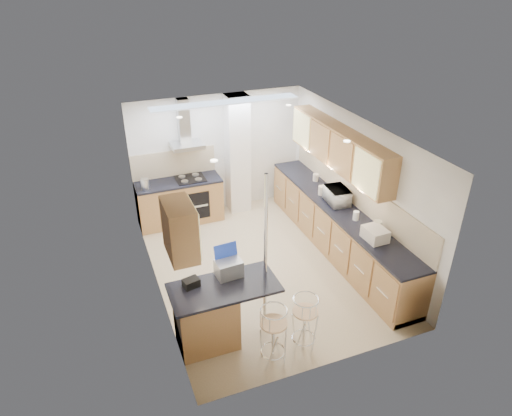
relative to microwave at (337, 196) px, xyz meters
name	(u,v)px	position (x,y,z in m)	size (l,w,h in m)	color
ground	(261,266)	(-1.52, -0.13, -1.06)	(4.80, 4.80, 0.00)	tan
room_shell	(271,176)	(-1.20, 0.24, 0.48)	(3.64, 4.84, 2.51)	white
right_counter	(337,228)	(-0.02, -0.13, -0.60)	(0.63, 4.40, 0.92)	#A37E41
back_counter	(180,201)	(-2.47, 1.97, -0.60)	(1.70, 0.63, 0.92)	#A37E41
peninsula	(225,313)	(-2.65, -1.58, -0.59)	(1.47, 0.72, 0.94)	#A37E41
microwave	(337,196)	(0.00, 0.00, 0.00)	(0.52, 0.35, 0.29)	white
laptop	(229,268)	(-2.51, -1.37, 0.00)	(0.35, 0.26, 0.24)	#999DA0
bag	(191,283)	(-3.05, -1.42, -0.07)	(0.21, 0.15, 0.11)	black
bar_stool_near	(273,337)	(-2.20, -2.23, -0.60)	(0.38, 0.38, 0.93)	#DEB077
bar_stool_end	(304,324)	(-1.71, -2.16, -0.61)	(0.37, 0.37, 0.90)	#DEB077
jar_a	(321,190)	(-0.10, 0.40, -0.06)	(0.12, 0.12, 0.17)	beige
jar_b	(316,177)	(0.08, 0.98, -0.07)	(0.11, 0.11, 0.14)	beige
jar_c	(377,227)	(0.09, -1.12, -0.04)	(0.14, 0.14, 0.20)	beige
jar_d	(356,216)	(-0.01, -0.65, -0.07)	(0.10, 0.10, 0.16)	white
bread_bin	(375,234)	(-0.08, -1.30, -0.04)	(0.30, 0.38, 0.20)	beige
kettle	(145,184)	(-3.13, 1.84, -0.04)	(0.16, 0.16, 0.21)	silver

